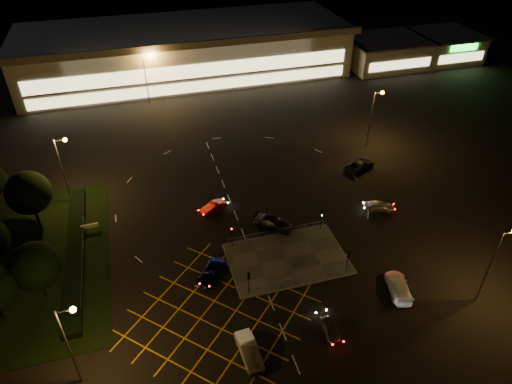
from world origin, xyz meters
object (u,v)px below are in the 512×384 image
object	(u,v)px
car_queue_white	(249,350)
car_circ_red	(213,207)
signal_ne	(321,216)
car_approach_white	(399,286)
car_left_blue	(212,272)
signal_sw	(249,279)
car_far_dkgrey	(273,223)
signal_nw	(232,233)
car_near_silver	(329,327)
car_east_grey	(360,165)
car_right_silver	(379,206)
signal_se	(348,257)

from	to	relation	value
car_queue_white	car_circ_red	xyz separation A→B (m)	(1.39, 23.67, -0.15)
signal_ne	car_approach_white	xyz separation A→B (m)	(4.35, -12.39, -1.60)
car_queue_white	car_left_blue	world-z (taller)	car_queue_white
signal_sw	car_far_dkgrey	distance (m)	12.03
signal_nw	car_queue_white	bearing A→B (deg)	-97.66
signal_sw	signal_ne	size ratio (longest dim) A/B	1.00
signal_nw	car_near_silver	size ratio (longest dim) A/B	0.86
signal_ne	signal_sw	bearing A→B (deg)	-146.35
car_left_blue	car_east_grey	bearing A→B (deg)	65.28
signal_sw	car_approach_white	distance (m)	17.01
car_approach_white	car_east_grey	bearing A→B (deg)	-92.03
car_left_blue	car_approach_white	xyz separation A→B (m)	(19.85, -8.13, 0.12)
car_queue_white	car_right_silver	world-z (taller)	car_queue_white
signal_ne	car_queue_white	xyz separation A→B (m)	(-14.11, -15.68, -1.60)
signal_ne	car_right_silver	size ratio (longest dim) A/B	0.78
signal_nw	car_far_dkgrey	size ratio (longest dim) A/B	0.60
signal_sw	car_right_silver	size ratio (longest dim) A/B	0.78
car_far_dkgrey	signal_ne	bearing A→B (deg)	-70.23
car_circ_red	car_approach_white	world-z (taller)	car_approach_white
signal_nw	signal_ne	world-z (taller)	same
signal_nw	car_far_dkgrey	distance (m)	6.78
signal_se	car_right_silver	size ratio (longest dim) A/B	0.78
car_far_dkgrey	car_near_silver	bearing A→B (deg)	-138.00
signal_se	car_left_blue	distance (m)	16.03
car_left_blue	car_east_grey	distance (m)	31.88
signal_se	car_right_silver	world-z (taller)	signal_se
signal_sw	car_near_silver	bearing A→B (deg)	132.56
car_far_dkgrey	car_queue_white	bearing A→B (deg)	-164.41
car_far_dkgrey	car_right_silver	distance (m)	15.34
signal_sw	car_left_blue	world-z (taller)	signal_sw
car_approach_white	signal_sw	bearing A→B (deg)	-0.07
signal_nw	car_queue_white	xyz separation A→B (m)	(-2.11, -15.68, -1.60)
signal_se	car_east_grey	world-z (taller)	signal_se
car_near_silver	car_circ_red	bearing A→B (deg)	106.85
signal_ne	car_east_grey	bearing A→B (deg)	45.59
signal_ne	car_right_silver	bearing A→B (deg)	10.14
car_left_blue	car_queue_white	bearing A→B (deg)	-48.67
car_right_silver	car_approach_white	world-z (taller)	car_approach_white
car_near_silver	signal_nw	bearing A→B (deg)	112.83
signal_ne	signal_nw	bearing A→B (deg)	180.00
car_queue_white	car_right_silver	distance (m)	29.35
car_near_silver	car_east_grey	xyz separation A→B (m)	(17.21, 27.34, 0.11)
signal_ne	car_approach_white	world-z (taller)	signal_ne
car_near_silver	car_approach_white	bearing A→B (deg)	15.54
signal_sw	car_left_blue	xyz separation A→B (m)	(-3.50, 3.73, -1.71)
signal_sw	car_circ_red	size ratio (longest dim) A/B	0.83
signal_nw	car_left_blue	distance (m)	5.77
signal_nw	car_circ_red	size ratio (longest dim) A/B	0.83
signal_nw	car_approach_white	bearing A→B (deg)	-37.16
signal_se	car_queue_white	distance (m)	16.15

